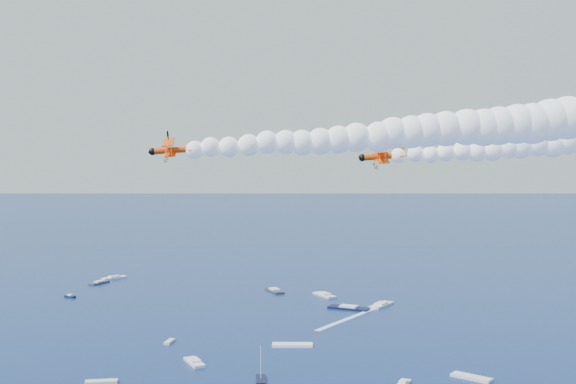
# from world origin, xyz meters

# --- Properties ---
(biplane_lead) EXTENTS (9.94, 11.37, 7.53)m
(biplane_lead) POSITION_xyz_m (24.25, 32.54, 54.01)
(biplane_lead) COLOR #EB4604
(biplane_trail) EXTENTS (8.41, 9.53, 6.01)m
(biplane_trail) POSITION_xyz_m (-2.24, 3.78, 54.91)
(biplane_trail) COLOR #EE3F05
(smoke_trail_trail) EXTENTS (73.93, 46.80, 12.59)m
(smoke_trail_trail) POSITION_xyz_m (31.56, 14.64, 57.66)
(smoke_trail_trail) COLOR white
(spectator_boats) EXTENTS (229.21, 177.42, 0.70)m
(spectator_boats) POSITION_xyz_m (-13.62, 122.35, 0.35)
(spectator_boats) COLOR black
(spectator_boats) RESTS_ON ground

